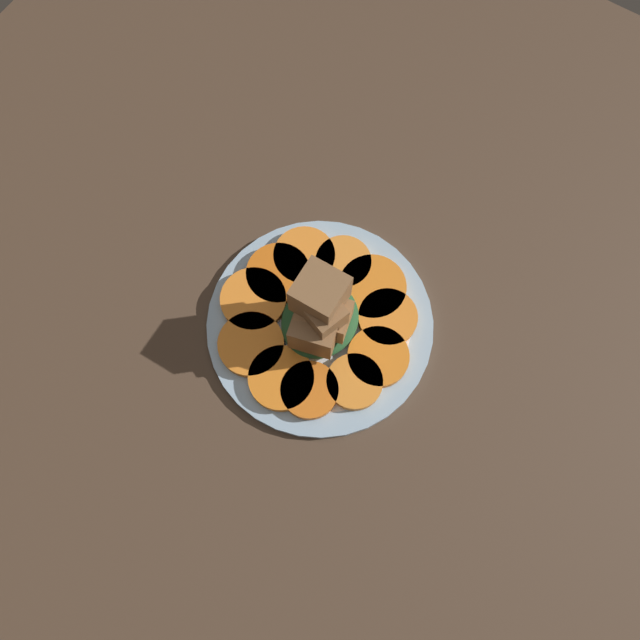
% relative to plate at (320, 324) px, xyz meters
% --- Properties ---
extents(table_slab, '(1.20, 1.20, 0.02)m').
position_rel_plate_xyz_m(table_slab, '(0.00, 0.00, -0.02)').
color(table_slab, '#4C3828').
rests_on(table_slab, ground).
extents(plate, '(0.25, 0.25, 0.01)m').
position_rel_plate_xyz_m(plate, '(0.00, 0.00, 0.00)').
color(plate, '#99B7D1').
rests_on(plate, table_slab).
extents(carrot_slice_0, '(0.07, 0.07, 0.01)m').
position_rel_plate_xyz_m(carrot_slice_0, '(-0.04, 0.06, 0.01)').
color(carrot_slice_0, orange).
rests_on(carrot_slice_0, plate).
extents(carrot_slice_1, '(0.08, 0.08, 0.01)m').
position_rel_plate_xyz_m(carrot_slice_1, '(-0.07, 0.03, 0.01)').
color(carrot_slice_1, orange).
rests_on(carrot_slice_1, plate).
extents(carrot_slice_2, '(0.06, 0.06, 0.01)m').
position_rel_plate_xyz_m(carrot_slice_2, '(-0.07, -0.02, 0.01)').
color(carrot_slice_2, orange).
rests_on(carrot_slice_2, plate).
extents(carrot_slice_3, '(0.07, 0.07, 0.01)m').
position_rel_plate_xyz_m(carrot_slice_3, '(-0.06, -0.06, 0.01)').
color(carrot_slice_3, orange).
rests_on(carrot_slice_3, plate).
extents(carrot_slice_4, '(0.07, 0.07, 0.01)m').
position_rel_plate_xyz_m(carrot_slice_4, '(-0.02, -0.07, 0.01)').
color(carrot_slice_4, orange).
rests_on(carrot_slice_4, plate).
extents(carrot_slice_5, '(0.07, 0.07, 0.01)m').
position_rel_plate_xyz_m(carrot_slice_5, '(0.02, -0.08, 0.01)').
color(carrot_slice_5, orange).
rests_on(carrot_slice_5, plate).
extents(carrot_slice_6, '(0.07, 0.07, 0.01)m').
position_rel_plate_xyz_m(carrot_slice_6, '(0.06, -0.05, 0.01)').
color(carrot_slice_6, orange).
rests_on(carrot_slice_6, plate).
extents(carrot_slice_7, '(0.07, 0.07, 0.01)m').
position_rel_plate_xyz_m(carrot_slice_7, '(0.08, -0.00, 0.01)').
color(carrot_slice_7, orange).
rests_on(carrot_slice_7, plate).
extents(carrot_slice_8, '(0.06, 0.06, 0.01)m').
position_rel_plate_xyz_m(carrot_slice_8, '(0.07, 0.03, 0.01)').
color(carrot_slice_8, orange).
rests_on(carrot_slice_8, plate).
extents(carrot_slice_9, '(0.06, 0.06, 0.01)m').
position_rel_plate_xyz_m(carrot_slice_9, '(0.04, 0.07, 0.01)').
color(carrot_slice_9, orange).
rests_on(carrot_slice_9, plate).
extents(carrot_slice_10, '(0.07, 0.07, 0.01)m').
position_rel_plate_xyz_m(carrot_slice_10, '(0.00, 0.07, 0.01)').
color(carrot_slice_10, orange).
rests_on(carrot_slice_10, plate).
extents(center_pile, '(0.09, 0.08, 0.11)m').
position_rel_plate_xyz_m(center_pile, '(0.00, 0.00, 0.05)').
color(center_pile, '#235128').
rests_on(center_pile, plate).
extents(fork, '(0.17, 0.08, 0.00)m').
position_rel_plate_xyz_m(fork, '(-0.00, -0.04, 0.01)').
color(fork, '#B2B2B7').
rests_on(fork, plate).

